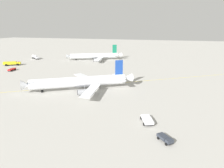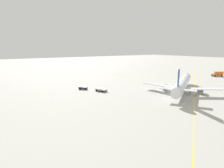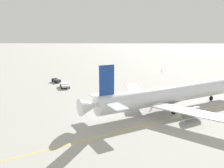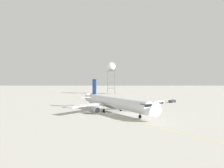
# 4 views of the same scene
# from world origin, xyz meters

# --- Properties ---
(ground_plane) EXTENTS (600.00, 600.00, 0.00)m
(ground_plane) POSITION_xyz_m (0.00, 0.00, 0.00)
(ground_plane) COLOR #ADAAA3
(airliner_main) EXTENTS (39.75, 30.41, 11.37)m
(airliner_main) POSITION_xyz_m (-2.83, 0.49, 3.20)
(airliner_main) COLOR white
(airliner_main) RESTS_ON ground_plane
(catering_truck_truck) EXTENTS (8.13, 4.81, 3.10)m
(catering_truck_truck) POSITION_xyz_m (55.09, 14.23, 1.66)
(catering_truck_truck) COLOR #232326
(catering_truck_truck) RESTS_ON ground_plane
(baggage_truck_truck) EXTENTS (3.88, 4.04, 1.22)m
(baggage_truck_truck) POSITION_xyz_m (-36.36, 28.89, 0.71)
(baggage_truck_truck) COLOR #232326
(baggage_truck_truck) RESTS_ON ground_plane
(pushback_tug_truck) EXTENTS (4.04, 5.70, 1.30)m
(pushback_tug_truck) POSITION_xyz_m (-31.56, 21.11, 0.81)
(pushback_tug_truck) COLOR #232326
(pushback_tug_truck) RESTS_ON ground_plane
(taxiway_centreline) EXTENTS (151.90, 95.35, 0.01)m
(taxiway_centreline) POSITION_xyz_m (0.32, -3.43, 0.00)
(taxiway_centreline) COLOR yellow
(taxiway_centreline) RESTS_ON ground_plane
(safety_cone_near) EXTENTS (0.36, 0.36, 0.55)m
(safety_cone_near) POSITION_xyz_m (4.64, 49.00, 0.28)
(safety_cone_near) COLOR orange
(safety_cone_near) RESTS_ON ground_plane
(safety_cone_mid) EXTENTS (0.36, 0.36, 0.55)m
(safety_cone_mid) POSITION_xyz_m (5.23, 53.08, 0.28)
(safety_cone_mid) COLOR orange
(safety_cone_mid) RESTS_ON ground_plane
(safety_cone_far) EXTENTS (0.36, 0.36, 0.55)m
(safety_cone_far) POSITION_xyz_m (5.89, 57.63, 0.28)
(safety_cone_far) COLOR orange
(safety_cone_far) RESTS_ON ground_plane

